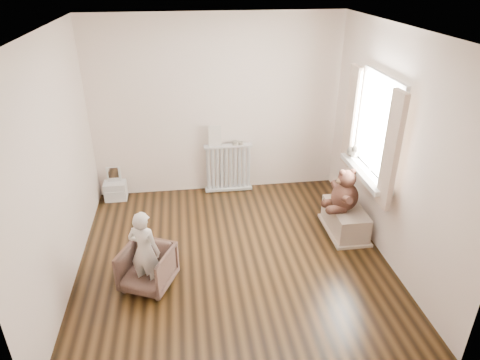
{
  "coord_description": "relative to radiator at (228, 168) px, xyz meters",
  "views": [
    {
      "loc": [
        -0.49,
        -4.13,
        3.16
      ],
      "look_at": [
        0.15,
        0.45,
        0.8
      ],
      "focal_mm": 32.0,
      "sensor_mm": 36.0,
      "label": 1
    }
  ],
  "objects": [
    {
      "name": "toy_vanity",
      "position": [
        -1.69,
        -0.03,
        -0.11
      ],
      "size": [
        0.32,
        0.23,
        0.5
      ],
      "primitive_type": "cube",
      "color": "silver",
      "rests_on": "floor"
    },
    {
      "name": "left_wall",
      "position": [
        -1.94,
        -1.68,
        0.91
      ],
      "size": [
        0.02,
        3.6,
        2.6
      ],
      "primitive_type": "cube",
      "color": "white",
      "rests_on": "ground"
    },
    {
      "name": "window_sill",
      "position": [
        1.53,
        -1.38,
        0.48
      ],
      "size": [
        0.22,
        1.1,
        0.06
      ],
      "primitive_type": "cube",
      "color": "silver",
      "rests_on": "right_wall"
    },
    {
      "name": "armchair",
      "position": [
        -1.11,
        -2.05,
        -0.15
      ],
      "size": [
        0.68,
        0.68,
        0.47
      ],
      "primitive_type": "imported",
      "rotation": [
        0.0,
        0.0,
        -0.43
      ],
      "color": "brown",
      "rests_on": "floor"
    },
    {
      "name": "front_wall",
      "position": [
        -0.14,
        -3.48,
        0.91
      ],
      "size": [
        3.6,
        0.02,
        2.6
      ],
      "primitive_type": "cube",
      "color": "white",
      "rests_on": "ground"
    },
    {
      "name": "child",
      "position": [
        -1.11,
        -2.1,
        0.1
      ],
      "size": [
        0.41,
        0.35,
        0.94
      ],
      "primitive_type": "imported",
      "rotation": [
        0.0,
        0.0,
        2.72
      ],
      "color": "silver",
      "rests_on": "armchair"
    },
    {
      "name": "toy_bench",
      "position": [
        1.38,
        -1.33,
        -0.19
      ],
      "size": [
        0.4,
        0.75,
        0.35
      ],
      "primitive_type": "cube",
      "color": "#BCA992",
      "rests_on": "floor"
    },
    {
      "name": "right_wall",
      "position": [
        1.66,
        -1.68,
        0.91
      ],
      "size": [
        0.02,
        3.6,
        2.6
      ],
      "primitive_type": "cube",
      "color": "white",
      "rests_on": "ground"
    },
    {
      "name": "radiator",
      "position": [
        0.0,
        0.0,
        0.0
      ],
      "size": [
        0.72,
        0.14,
        0.76
      ],
      "primitive_type": "cube",
      "color": "silver",
      "rests_on": "floor"
    },
    {
      "name": "plush_cat",
      "position": [
        1.52,
        -0.98,
        0.61
      ],
      "size": [
        0.24,
        0.29,
        0.21
      ],
      "primitive_type": null,
      "rotation": [
        0.0,
        0.0,
        0.4
      ],
      "color": "slate",
      "rests_on": "window_sill"
    },
    {
      "name": "curtain_right",
      "position": [
        1.51,
        -0.81,
        1.0
      ],
      "size": [
        0.06,
        0.26,
        1.3
      ],
      "primitive_type": "cube",
      "color": "beige",
      "rests_on": "right_wall"
    },
    {
      "name": "window",
      "position": [
        1.62,
        -1.38,
        1.06
      ],
      "size": [
        0.03,
        0.9,
        1.1
      ],
      "primitive_type": "cube",
      "color": "white",
      "rests_on": "right_wall"
    },
    {
      "name": "floor",
      "position": [
        -0.14,
        -1.68,
        -0.39
      ],
      "size": [
        3.6,
        3.6,
        0.01
      ],
      "primitive_type": "cube",
      "color": "black",
      "rests_on": "ground"
    },
    {
      "name": "tin_a",
      "position": [
        0.11,
        0.0,
        0.39
      ],
      "size": [
        0.09,
        0.09,
        0.05
      ],
      "primitive_type": "cylinder",
      "color": "#A59E8C",
      "rests_on": "radiator"
    },
    {
      "name": "ceiling",
      "position": [
        -0.14,
        -1.68,
        2.21
      ],
      "size": [
        3.6,
        3.6,
        0.01
      ],
      "primitive_type": "cube",
      "color": "white",
      "rests_on": "ground"
    },
    {
      "name": "tin_b",
      "position": [
        0.19,
        0.0,
        0.39
      ],
      "size": [
        0.08,
        0.08,
        0.04
      ],
      "primitive_type": "cylinder",
      "color": "#A59E8C",
      "rests_on": "radiator"
    },
    {
      "name": "curtain_left",
      "position": [
        1.51,
        -1.95,
        1.0
      ],
      "size": [
        0.06,
        0.26,
        1.3
      ],
      "primitive_type": "cube",
      "color": "beige",
      "rests_on": "right_wall"
    },
    {
      "name": "back_wall",
      "position": [
        -0.14,
        0.12,
        0.91
      ],
      "size": [
        3.6,
        0.02,
        2.6
      ],
      "primitive_type": "cube",
      "color": "white",
      "rests_on": "ground"
    },
    {
      "name": "teddy_bear",
      "position": [
        1.32,
        -1.34,
        0.28
      ],
      "size": [
        0.46,
        0.37,
        0.55
      ],
      "primitive_type": null,
      "rotation": [
        0.0,
        0.0,
        0.05
      ],
      "color": "#351C15",
      "rests_on": "toy_bench"
    },
    {
      "name": "paper_doll",
      "position": [
        -0.19,
        0.0,
        0.52
      ],
      "size": [
        0.19,
        0.02,
        0.31
      ],
      "primitive_type": "cube",
      "color": "beige",
      "rests_on": "radiator"
    }
  ]
}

